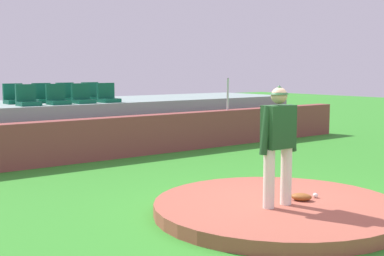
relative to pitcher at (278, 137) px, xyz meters
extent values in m
plane|color=#328928|center=(0.17, 0.15, -1.17)|extent=(60.00, 60.00, 0.00)
cylinder|color=#A45240|center=(0.17, 0.15, -1.08)|extent=(3.59, 3.59, 0.19)
cylinder|color=white|center=(-0.17, 0.00, -0.57)|extent=(0.16, 0.16, 0.82)
cylinder|color=white|center=(0.17, 0.00, -0.57)|extent=(0.16, 0.16, 0.82)
cube|color=#1E4723|center=(0.00, 0.00, 0.14)|extent=(0.47, 0.26, 0.60)
cylinder|color=#1E4723|center=(-0.25, 0.01, 0.10)|extent=(0.19, 0.11, 0.67)
cylinder|color=#1E4723|center=(0.25, -0.01, 0.10)|extent=(0.21, 0.11, 0.67)
sphere|color=tan|center=(0.00, 0.00, 0.57)|extent=(0.23, 0.23, 0.23)
cone|color=#1E4723|center=(0.00, 0.00, 0.65)|extent=(0.27, 0.27, 0.13)
sphere|color=white|center=(0.81, -0.02, -0.95)|extent=(0.07, 0.07, 0.07)
ellipsoid|color=brown|center=(0.51, 0.00, -0.93)|extent=(0.34, 0.36, 0.11)
cube|color=brown|center=(0.17, 5.93, -0.68)|extent=(16.86, 0.40, 0.97)
cylinder|color=silver|center=(4.33, 5.93, 0.25)|extent=(0.06, 0.06, 0.89)
cube|color=gray|center=(0.17, 8.15, -0.54)|extent=(14.65, 3.07, 1.25)
cube|color=#0F563D|center=(-0.89, 7.05, 0.13)|extent=(0.48, 0.44, 0.10)
cube|color=#0F563D|center=(-0.89, 7.23, 0.38)|extent=(0.48, 0.08, 0.40)
cube|color=#0F563D|center=(-0.16, 7.03, 0.13)|extent=(0.48, 0.44, 0.10)
cube|color=#0F563D|center=(-0.16, 7.21, 0.38)|extent=(0.48, 0.08, 0.40)
cube|color=#0F563D|center=(0.52, 7.06, 0.13)|extent=(0.48, 0.44, 0.10)
cube|color=#0F563D|center=(0.52, 7.24, 0.38)|extent=(0.48, 0.08, 0.40)
cube|color=#0F563D|center=(1.23, 7.04, 0.13)|extent=(0.48, 0.44, 0.10)
cube|color=#0F563D|center=(1.23, 7.22, 0.38)|extent=(0.48, 0.08, 0.40)
cube|color=#0F563D|center=(-0.88, 7.97, 0.13)|extent=(0.48, 0.44, 0.10)
cube|color=#0F563D|center=(-0.88, 8.15, 0.38)|extent=(0.48, 0.08, 0.40)
cube|color=#0F563D|center=(-0.16, 7.93, 0.13)|extent=(0.48, 0.44, 0.10)
cube|color=#0F563D|center=(-0.16, 8.11, 0.38)|extent=(0.48, 0.08, 0.40)
cube|color=#0F563D|center=(0.51, 7.98, 0.13)|extent=(0.48, 0.44, 0.10)
cube|color=#0F563D|center=(0.51, 8.16, 0.38)|extent=(0.48, 0.08, 0.40)
cube|color=#0F563D|center=(1.23, 7.95, 0.13)|extent=(0.48, 0.44, 0.10)
cube|color=#0F563D|center=(1.23, 8.13, 0.38)|extent=(0.48, 0.08, 0.40)
camera|label=1|loc=(-5.32, -4.93, 0.92)|focal=48.86mm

